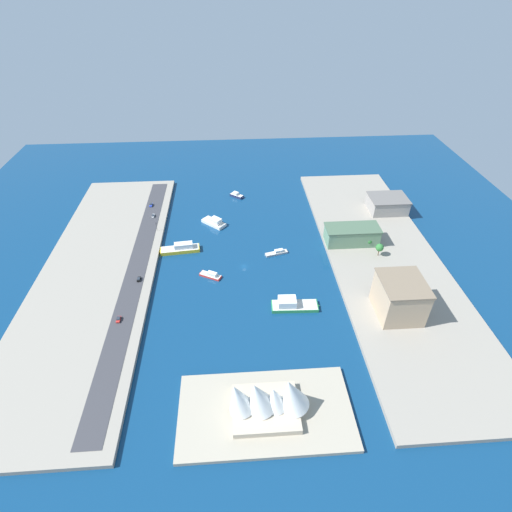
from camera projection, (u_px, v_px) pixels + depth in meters
ground_plane at (244, 267)px, 248.48m from camera, size 440.00×440.00×0.00m
quay_west at (384, 259)px, 252.60m from camera, size 70.00×240.00×2.52m
quay_east at (99, 271)px, 242.84m from camera, size 70.00×240.00×2.52m
peninsula_point at (265, 412)px, 167.93m from camera, size 74.37×39.89×2.00m
road_strip at (137, 268)px, 243.31m from camera, size 12.12×228.00×0.15m
tugboat_red at (211, 275)px, 239.99m from camera, size 14.17×10.25×3.58m
ferry_yellow_fast at (181, 248)px, 260.44m from camera, size 27.77×10.12×6.11m
ferry_green_doubledeck at (292, 304)px, 217.94m from camera, size 27.52×9.84×6.67m
patrol_launch_navy at (237, 195)px, 320.42m from camera, size 11.86×10.30×3.91m
yacht_sleek_gray at (277, 253)px, 258.60m from camera, size 16.14×7.22×3.12m
ferry_white_commuter at (214, 222)px, 286.65m from camera, size 18.54×17.92×5.86m
carpark_squat_concrete at (387, 204)px, 295.98m from camera, size 27.97×21.96×11.06m
terminal_long_green at (352, 235)px, 262.13m from camera, size 35.97×15.86×11.88m
apartment_midrise_tan at (400, 297)px, 206.79m from camera, size 23.03×25.75×21.31m
van_white at (153, 216)px, 291.12m from camera, size 1.79×4.91×1.48m
pickup_red at (119, 319)px, 207.61m from camera, size 1.98×4.53×1.63m
suv_black at (139, 279)px, 233.62m from camera, size 1.94×4.29×1.52m
hatchback_blue at (151, 205)px, 303.79m from camera, size 2.09×4.77×1.76m
traffic_light_waterfront at (156, 225)px, 274.43m from camera, size 0.36×0.36×6.50m
opera_landmark at (267, 398)px, 161.96m from camera, size 36.73×23.43×20.78m
park_tree_cluster at (372, 240)px, 257.97m from camera, size 8.13×21.98×8.76m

